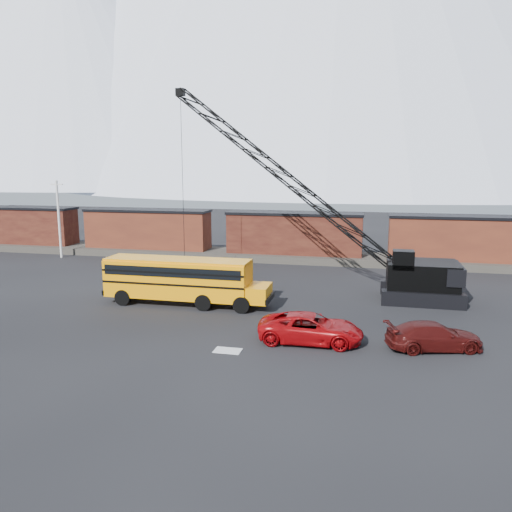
{
  "coord_description": "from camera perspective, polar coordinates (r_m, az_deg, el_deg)",
  "views": [
    {
      "loc": [
        7.43,
        -27.55,
        9.38
      ],
      "look_at": [
        -0.55,
        7.1,
        3.0
      ],
      "focal_mm": 35.0,
      "sensor_mm": 36.0,
      "label": 1
    }
  ],
  "objects": [
    {
      "name": "boxcar_west_far",
      "position": [
        63.66,
        -25.45,
        3.22
      ],
      "size": [
        13.7,
        3.1,
        4.17
      ],
      "color": "#592719",
      "rests_on": "gravel_berm"
    },
    {
      "name": "crawler_crane",
      "position": [
        38.6,
        3.27,
        9.09
      ],
      "size": [
        22.46,
        6.32,
        15.86
      ],
      "color": "black",
      "rests_on": "ground"
    },
    {
      "name": "school_bus",
      "position": [
        34.56,
        -8.37,
        -2.62
      ],
      "size": [
        11.65,
        2.65,
        3.19
      ],
      "color": "orange",
      "rests_on": "ground"
    },
    {
      "name": "boxcar_east_near",
      "position": [
        50.72,
        22.58,
        1.89
      ],
      "size": [
        13.7,
        3.1,
        4.17
      ],
      "color": "#4C2015",
      "rests_on": "gravel_berm"
    },
    {
      "name": "boxcar_mid",
      "position": [
        50.54,
        4.4,
        2.62
      ],
      "size": [
        13.7,
        3.1,
        4.17
      ],
      "color": "#592719",
      "rests_on": "gravel_berm"
    },
    {
      "name": "maroon_suv",
      "position": [
        27.78,
        19.67,
        -8.61
      ],
      "size": [
        5.28,
        3.26,
        1.43
      ],
      "primitive_type": "imported",
      "rotation": [
        0.0,
        0.0,
        1.84
      ],
      "color": "#3E0C0B",
      "rests_on": "ground"
    },
    {
      "name": "boxcar_west_near",
      "position": [
        55.2,
        -12.27,
        3.06
      ],
      "size": [
        13.7,
        3.1,
        4.17
      ],
      "color": "#4C2015",
      "rests_on": "gravel_berm"
    },
    {
      "name": "mountain_ridge",
      "position": [
        321.29,
        13.57,
        24.91
      ],
      "size": [
        800.0,
        340.0,
        240.0
      ],
      "color": "silver",
      "rests_on": "ground"
    },
    {
      "name": "gravel_berm",
      "position": [
        50.91,
        4.37,
        -0.07
      ],
      "size": [
        120.0,
        5.0,
        0.7
      ],
      "primitive_type": "cube",
      "color": "#48443B",
      "rests_on": "ground"
    },
    {
      "name": "utility_pole",
      "position": [
        55.58,
        -21.6,
        4.06
      ],
      "size": [
        1.4,
        0.24,
        8.0
      ],
      "color": "silver",
      "rests_on": "ground"
    },
    {
      "name": "snow_patch",
      "position": [
        26.27,
        -3.26,
        -10.73
      ],
      "size": [
        1.4,
        0.9,
        0.02
      ],
      "primitive_type": "cube",
      "color": "silver",
      "rests_on": "ground"
    },
    {
      "name": "red_pickup",
      "position": [
        27.37,
        6.28,
        -8.2
      ],
      "size": [
        5.67,
        2.7,
        1.56
      ],
      "primitive_type": "imported",
      "rotation": [
        0.0,
        0.0,
        1.59
      ],
      "color": "#A4070B",
      "rests_on": "ground"
    },
    {
      "name": "ground",
      "position": [
        30.03,
        -2.04,
        -8.03
      ],
      "size": [
        160.0,
        160.0,
        0.0
      ],
      "primitive_type": "plane",
      "color": "black",
      "rests_on": "ground"
    }
  ]
}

